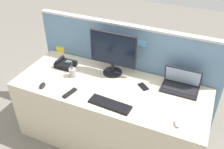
# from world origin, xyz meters

# --- Properties ---
(ground_plane) EXTENTS (10.00, 10.00, 0.00)m
(ground_plane) POSITION_xyz_m (0.00, 0.00, 0.00)
(ground_plane) COLOR slate
(desk) EXTENTS (2.03, 0.80, 0.76)m
(desk) POSITION_xyz_m (0.00, 0.00, 0.38)
(desk) COLOR beige
(desk) RESTS_ON ground_plane
(cubicle_divider) EXTENTS (2.15, 0.08, 1.27)m
(cubicle_divider) POSITION_xyz_m (-0.00, 0.44, 0.64)
(cubicle_divider) COLOR #6084A3
(cubicle_divider) RESTS_ON ground_plane
(desktop_monitor) EXTENTS (0.52, 0.21, 0.48)m
(desktop_monitor) POSITION_xyz_m (-0.08, 0.25, 1.02)
(desktop_monitor) COLOR black
(desktop_monitor) RESTS_ON desk
(laptop) EXTENTS (0.37, 0.23, 0.23)m
(laptop) POSITION_xyz_m (0.67, 0.27, 0.81)
(laptop) COLOR black
(laptop) RESTS_ON desk
(desk_phone) EXTENTS (0.22, 0.17, 0.10)m
(desk_phone) POSITION_xyz_m (-0.63, 0.14, 0.79)
(desk_phone) COLOR black
(desk_phone) RESTS_ON desk
(keyboard_main) EXTENTS (0.42, 0.15, 0.02)m
(keyboard_main) POSITION_xyz_m (0.12, -0.26, 0.77)
(keyboard_main) COLOR black
(keyboard_main) RESTS_ON desk
(computer_mouse_right_hand) EXTENTS (0.09, 0.11, 0.03)m
(computer_mouse_right_hand) POSITION_xyz_m (-0.64, -0.28, 0.77)
(computer_mouse_right_hand) COLOR black
(computer_mouse_right_hand) RESTS_ON desk
(computer_mouse_left_hand) EXTENTS (0.08, 0.11, 0.03)m
(computer_mouse_left_hand) POSITION_xyz_m (0.75, -0.25, 0.77)
(computer_mouse_left_hand) COLOR silver
(computer_mouse_left_hand) RESTS_ON desk
(pen_cup) EXTENTS (0.08, 0.08, 0.18)m
(pen_cup) POSITION_xyz_m (-0.45, 0.01, 0.81)
(pen_cup) COLOR #99999E
(pen_cup) RESTS_ON desk
(cell_phone_black_slab) EXTENTS (0.14, 0.14, 0.01)m
(cell_phone_black_slab) POSITION_xyz_m (0.32, 0.13, 0.76)
(cell_phone_black_slab) COLOR black
(cell_phone_black_slab) RESTS_ON desk
(tv_remote) EXTENTS (0.08, 0.18, 0.02)m
(tv_remote) POSITION_xyz_m (-0.32, -0.27, 0.77)
(tv_remote) COLOR black
(tv_remote) RESTS_ON desk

